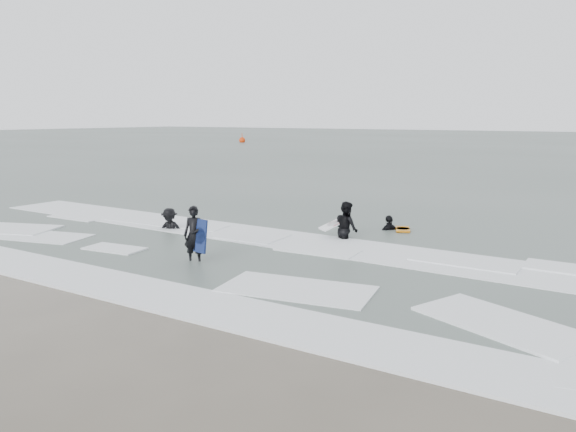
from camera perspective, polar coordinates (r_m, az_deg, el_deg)
The scene contains 9 objects.
ground at distance 14.11m, azimuth -11.19°, elevation -7.40°, with size 320.00×320.00×0.00m, color brown.
sea at distance 90.20m, azimuth 27.03°, elevation 6.37°, with size 320.00×320.00×0.00m, color #47544C.
surfer_centre at distance 16.53m, azimuth -9.44°, elevation -4.76°, with size 0.62×0.41×1.70m, color black.
surfer_wading at distance 19.44m, azimuth 5.93°, elevation -2.43°, with size 0.92×0.72×1.89m, color black.
surfer_breaker at distance 21.28m, azimuth -11.91°, elevation -1.50°, with size 1.10×0.63×1.71m, color black.
surfer_right_near at distance 21.18m, azimuth 10.25°, elevation -1.50°, with size 1.02×0.42×1.74m, color black.
surf_foam at distance 16.84m, azimuth -2.41°, elevation -4.20°, with size 30.03×9.06×0.09m.
bodyboards at distance 18.68m, azimuth 3.53°, elevation -1.35°, with size 3.79×8.20×1.25m.
buoy at distance 91.07m, azimuth -4.68°, elevation 7.68°, with size 1.00×1.00×1.65m.
Camera 1 is at (9.45, -9.61, 4.20)m, focal length 35.00 mm.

